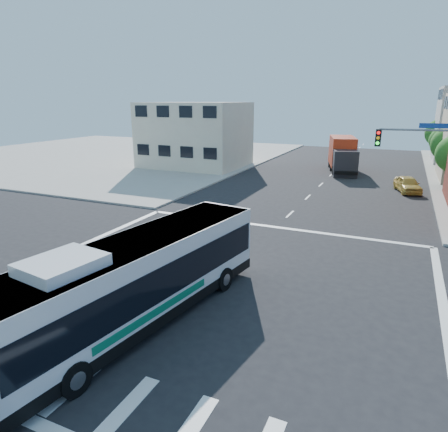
% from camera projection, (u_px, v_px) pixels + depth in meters
% --- Properties ---
extents(ground, '(120.00, 120.00, 0.00)m').
position_uv_depth(ground, '(217.00, 284.00, 18.57)').
color(ground, black).
rests_on(ground, ground).
extents(sidewalk_nw, '(50.00, 50.00, 0.15)m').
position_uv_depth(sidewalk_nw, '(110.00, 154.00, 62.95)').
color(sidewalk_nw, gray).
rests_on(sidewalk_nw, ground).
extents(building_west, '(12.06, 10.06, 8.00)m').
position_uv_depth(building_west, '(195.00, 135.00, 50.41)').
color(building_west, beige).
rests_on(building_west, ground).
extents(signal_mast_ne, '(7.91, 1.13, 8.07)m').
position_uv_depth(signal_mast_ne, '(437.00, 159.00, 22.93)').
color(signal_mast_ne, gray).
rests_on(signal_mast_ne, ground).
extents(street_tree_c, '(3.40, 3.40, 5.29)m').
position_uv_depth(street_tree_c, '(444.00, 139.00, 51.44)').
color(street_tree_c, '#3A2815').
rests_on(street_tree_c, ground).
extents(street_tree_d, '(4.00, 4.00, 6.03)m').
position_uv_depth(street_tree_d, '(440.00, 131.00, 58.34)').
color(street_tree_d, '#3A2815').
rests_on(street_tree_d, ground).
extents(transit_bus, '(4.48, 12.67, 3.68)m').
position_uv_depth(transit_bus, '(139.00, 279.00, 14.94)').
color(transit_bus, black).
rests_on(transit_bus, ground).
extents(box_truck, '(4.61, 9.29, 4.02)m').
position_uv_depth(box_truck, '(343.00, 155.00, 47.36)').
color(box_truck, black).
rests_on(box_truck, ground).
extents(parked_car, '(2.86, 4.61, 1.47)m').
position_uv_depth(parked_car, '(408.00, 184.00, 37.03)').
color(parked_car, gold).
rests_on(parked_car, ground).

